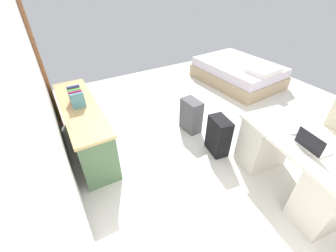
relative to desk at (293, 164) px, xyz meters
The scene contains 13 objects.
ground_plane 1.45m from the desk, ahead, with size 6.03×6.03×0.00m, color silver.
wall_back 2.91m from the desk, 59.88° to the left, with size 4.87×0.10×2.62m, color white.
door_wooden 4.05m from the desk, 35.26° to the left, with size 0.88×0.05×2.04m, color brown.
desk is the anchor object (origin of this frame).
office_chair 0.86m from the desk, 89.58° to the right, with size 0.52×0.52×0.94m.
credenza 2.85m from the desk, 44.89° to the left, with size 1.80×0.48×0.76m.
bed 3.17m from the desk, 32.59° to the right, with size 2.00×1.53×0.58m.
suitcase_black 1.02m from the desk, 19.18° to the left, with size 0.36×0.22×0.59m, color black.
suitcase_spare_grey 1.67m from the desk, 12.84° to the left, with size 0.36×0.22×0.57m, color #4C4C51.
laptop 0.43m from the desk, 154.09° to the left, with size 0.34×0.26×0.21m.
computer_mouse 0.40m from the desk, ahead, with size 0.06×0.10×0.03m, color white.
book_row 2.93m from the desk, 44.17° to the left, with size 0.28×0.17×0.22m.
figurine_small 3.13m from the desk, 40.47° to the left, with size 0.08×0.08×0.11m, color red.
Camera 1 is at (-2.28, 2.37, 2.35)m, focal length 23.71 mm.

